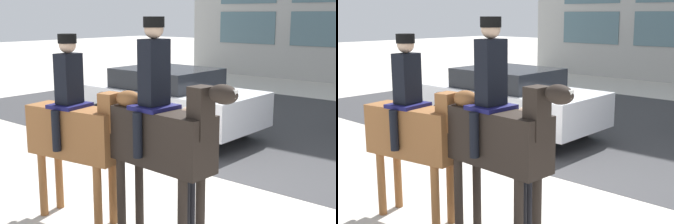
{
  "view_description": "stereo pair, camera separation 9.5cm",
  "coord_description": "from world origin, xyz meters",
  "views": [
    {
      "loc": [
        4.14,
        -5.83,
        2.73
      ],
      "look_at": [
        0.18,
        -1.2,
        1.47
      ],
      "focal_mm": 50.0,
      "sensor_mm": 36.0,
      "label": 1
    },
    {
      "loc": [
        4.22,
        -5.77,
        2.73
      ],
      "look_at": [
        0.18,
        -1.2,
        1.47
      ],
      "focal_mm": 50.0,
      "sensor_mm": 36.0,
      "label": 2
    }
  ],
  "objects": [
    {
      "name": "mounted_horse_lead",
      "position": [
        -0.64,
        -2.09,
        1.29
      ],
      "size": [
        1.83,
        0.65,
        2.5
      ],
      "rotation": [
        0.0,
        0.0,
        0.15
      ],
      "color": "brown",
      "rests_on": "ground_plane"
    },
    {
      "name": "ground_plane",
      "position": [
        0.0,
        0.0,
        0.0
      ],
      "size": [
        80.0,
        80.0,
        0.0
      ],
      "primitive_type": "plane",
      "color": "beige"
    },
    {
      "name": "street_car_near_lane",
      "position": [
        -2.7,
        2.2,
        0.83
      ],
      "size": [
        4.2,
        2.06,
        1.55
      ],
      "color": "silver",
      "rests_on": "ground_plane"
    },
    {
      "name": "pedestrian_bystander",
      "position": [
        0.89,
        -1.71,
        1.01
      ],
      "size": [
        0.81,
        0.59,
        1.7
      ],
      "rotation": [
        0.0,
        0.0,
        -2.89
      ],
      "color": "black",
      "rests_on": "ground_plane"
    },
    {
      "name": "mounted_horse_companion",
      "position": [
        0.68,
        -1.92,
        1.42
      ],
      "size": [
        1.88,
        0.65,
        2.72
      ],
      "rotation": [
        0.0,
        0.0,
        -0.05
      ],
      "color": "black",
      "rests_on": "ground_plane"
    },
    {
      "name": "road_surface",
      "position": [
        0.0,
        4.75,
        0.0
      ],
      "size": [
        20.32,
        8.5,
        0.01
      ],
      "color": "#38383A",
      "rests_on": "ground_plane"
    }
  ]
}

